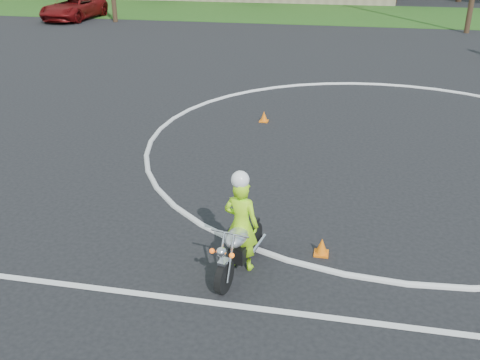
# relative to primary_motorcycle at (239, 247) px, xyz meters

# --- Properties ---
(ground) EXTENTS (120.00, 120.00, 0.00)m
(ground) POSITION_rel_primary_motorcycle_xyz_m (2.57, 3.13, -0.44)
(ground) COLOR black
(ground) RESTS_ON ground
(grass_strip) EXTENTS (120.00, 10.00, 0.02)m
(grass_strip) POSITION_rel_primary_motorcycle_xyz_m (2.57, 30.13, -0.43)
(grass_strip) COLOR #1E4714
(grass_strip) RESTS_ON ground
(course_markings) EXTENTS (19.05, 19.05, 0.12)m
(course_markings) POSITION_rel_primary_motorcycle_xyz_m (4.74, 7.48, -0.43)
(course_markings) COLOR silver
(course_markings) RESTS_ON ground
(primary_motorcycle) EXTENTS (0.69, 1.71, 0.91)m
(primary_motorcycle) POSITION_rel_primary_motorcycle_xyz_m (0.00, 0.00, 0.00)
(primary_motorcycle) COLOR black
(primary_motorcycle) RESTS_ON ground
(rider_primary_grp) EXTENTS (0.62, 0.47, 1.69)m
(rider_primary_grp) POSITION_rel_primary_motorcycle_xyz_m (0.00, 0.13, 0.37)
(rider_primary_grp) COLOR #AFFF1A
(rider_primary_grp) RESTS_ON ground
(pickup_grp) EXTENTS (2.59, 5.17, 1.41)m
(pickup_grp) POSITION_rel_primary_motorcycle_xyz_m (-15.28, 24.57, 0.26)
(pickup_grp) COLOR #640B0C
(pickup_grp) RESTS_ON ground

